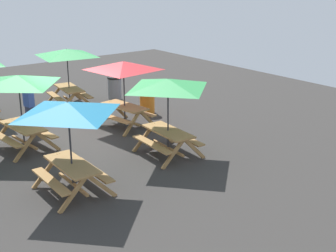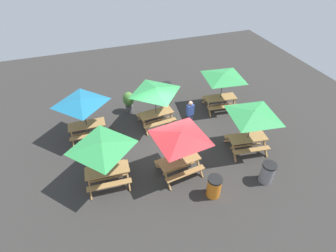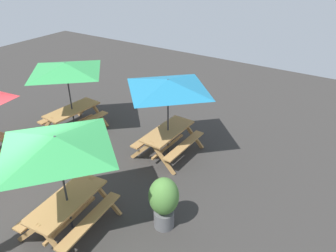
% 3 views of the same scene
% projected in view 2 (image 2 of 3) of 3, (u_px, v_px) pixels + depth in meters
% --- Properties ---
extents(ground_plane, '(25.80, 25.80, 0.00)m').
position_uv_depth(ground_plane, '(168.00, 141.00, 13.19)').
color(ground_plane, '#33302D').
rests_on(ground_plane, ground).
extents(picnic_table_0, '(2.80, 2.80, 2.34)m').
position_uv_depth(picnic_table_0, '(180.00, 138.00, 10.39)').
color(picnic_table_0, '#A87A44').
rests_on(picnic_table_0, ground).
extents(picnic_table_1, '(2.04, 2.04, 2.34)m').
position_uv_depth(picnic_table_1, '(81.00, 104.00, 12.29)').
color(picnic_table_1, '#A87A44').
rests_on(picnic_table_1, ground).
extents(picnic_table_2, '(2.11, 2.11, 2.34)m').
position_uv_depth(picnic_table_2, '(102.00, 148.00, 9.96)').
color(picnic_table_2, '#A87A44').
rests_on(picnic_table_2, ground).
extents(picnic_table_3, '(2.18, 2.18, 2.34)m').
position_uv_depth(picnic_table_3, '(155.00, 93.00, 13.05)').
color(picnic_table_3, '#A87A44').
rests_on(picnic_table_3, ground).
extents(picnic_table_4, '(2.80, 2.80, 2.34)m').
position_uv_depth(picnic_table_4, '(253.00, 116.00, 11.52)').
color(picnic_table_4, '#A87A44').
rests_on(picnic_table_4, ground).
extents(picnic_table_5, '(2.81, 2.81, 2.34)m').
position_uv_depth(picnic_table_5, '(223.00, 78.00, 14.21)').
color(picnic_table_5, '#A87A44').
rests_on(picnic_table_5, ground).
extents(trash_bin_orange, '(0.59, 0.59, 0.98)m').
position_uv_depth(trash_bin_orange, '(214.00, 187.00, 10.40)').
color(trash_bin_orange, orange).
rests_on(trash_bin_orange, ground).
extents(trash_bin_gray, '(0.59, 0.59, 0.98)m').
position_uv_depth(trash_bin_gray, '(267.00, 173.00, 10.97)').
color(trash_bin_gray, gray).
rests_on(trash_bin_gray, ground).
extents(trash_bin_green, '(0.59, 0.59, 0.98)m').
position_uv_depth(trash_bin_green, '(166.00, 90.00, 16.08)').
color(trash_bin_green, green).
rests_on(trash_bin_green, ground).
extents(potted_plant_0, '(0.64, 0.64, 1.25)m').
position_uv_depth(potted_plant_0, '(129.00, 101.00, 14.79)').
color(potted_plant_0, '#59595B').
rests_on(potted_plant_0, ground).
extents(person_standing, '(0.39, 0.28, 1.67)m').
position_uv_depth(person_standing, '(190.00, 114.00, 13.51)').
color(person_standing, '#2D334C').
rests_on(person_standing, ground).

